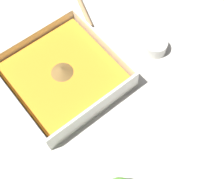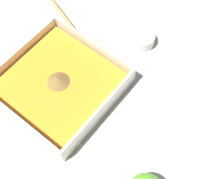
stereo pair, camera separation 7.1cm
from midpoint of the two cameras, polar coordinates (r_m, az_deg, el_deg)
The scene contains 4 objects.
ground_plane at distance 0.75m, azimuth -9.91°, elevation -0.93°, with size 4.00×4.00×0.00m, color beige.
square_dish at distance 0.74m, azimuth -12.24°, elevation 0.53°, with size 0.25×0.25×0.06m.
spice_bowl at distance 0.80m, azimuth 3.10°, elevation 8.86°, with size 0.06×0.06×0.03m.
wooden_spoon at distance 0.90m, azimuth -12.47°, elevation 14.45°, with size 0.08×0.18×0.01m.
Camera 2 is at (-0.21, -0.28, 0.66)m, focal length 50.00 mm.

